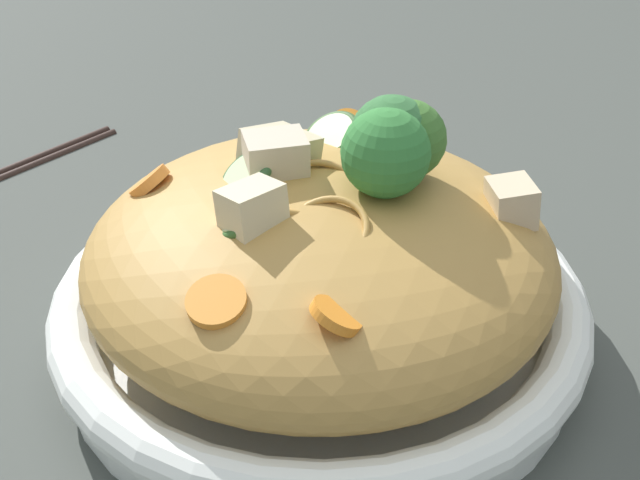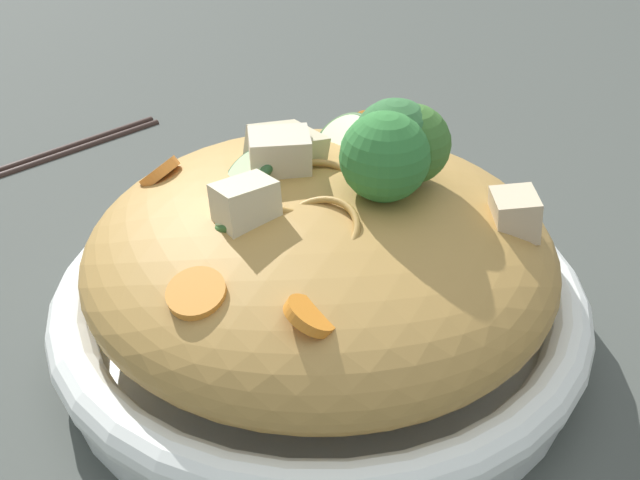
# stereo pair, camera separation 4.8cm
# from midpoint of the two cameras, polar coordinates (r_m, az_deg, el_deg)

# --- Properties ---
(ground_plane) EXTENTS (3.00, 3.00, 0.00)m
(ground_plane) POSITION_cam_midpoint_polar(r_m,az_deg,el_deg) (0.52, -2.64, -6.80)
(ground_plane) COLOR #444943
(serving_bowl) EXTENTS (0.33, 0.33, 0.05)m
(serving_bowl) POSITION_cam_midpoint_polar(r_m,az_deg,el_deg) (0.51, -2.71, -4.80)
(serving_bowl) COLOR white
(serving_bowl) RESTS_ON ground_plane
(noodle_heap) EXTENTS (0.28, 0.28, 0.10)m
(noodle_heap) POSITION_cam_midpoint_polar(r_m,az_deg,el_deg) (0.49, -2.84, -1.00)
(noodle_heap) COLOR #B68743
(noodle_heap) RESTS_ON serving_bowl
(broccoli_florets) EXTENTS (0.08, 0.08, 0.06)m
(broccoli_florets) POSITION_cam_midpoint_polar(r_m,az_deg,el_deg) (0.46, 2.16, 6.46)
(broccoli_florets) COLOR #A0BF70
(broccoli_florets) RESTS_ON serving_bowl
(carrot_coins) EXTENTS (0.24, 0.17, 0.03)m
(carrot_coins) POSITION_cam_midpoint_polar(r_m,az_deg,el_deg) (0.49, -5.23, 3.41)
(carrot_coins) COLOR orange
(carrot_coins) RESTS_ON serving_bowl
(zucchini_slices) EXTENTS (0.13, 0.11, 0.03)m
(zucchini_slices) POSITION_cam_midpoint_polar(r_m,az_deg,el_deg) (0.49, -5.56, 5.06)
(zucchini_slices) COLOR #C0DF97
(zucchini_slices) RESTS_ON serving_bowl
(chicken_chunks) EXTENTS (0.11, 0.18, 0.05)m
(chicken_chunks) POSITION_cam_midpoint_polar(r_m,az_deg,el_deg) (0.47, -3.57, 4.44)
(chicken_chunks) COLOR beige
(chicken_chunks) RESTS_ON serving_bowl
(chopsticks_pair) EXTENTS (0.15, 0.19, 0.01)m
(chopsticks_pair) POSITION_cam_midpoint_polar(r_m,az_deg,el_deg) (0.76, -22.99, 4.33)
(chopsticks_pair) COLOR black
(chopsticks_pair) RESTS_ON ground_plane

